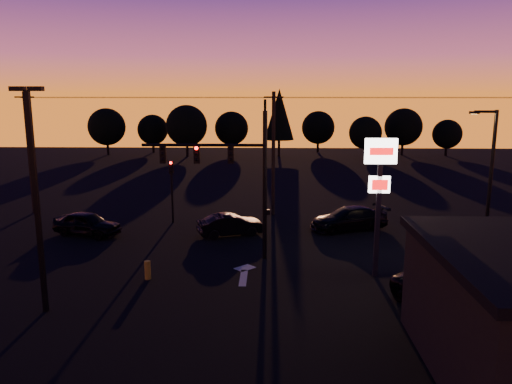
% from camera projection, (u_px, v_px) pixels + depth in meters
% --- Properties ---
extents(ground, '(120.00, 120.00, 0.00)m').
position_uv_depth(ground, '(232.00, 286.00, 23.43)').
color(ground, black).
rests_on(ground, ground).
extents(lane_arrow, '(1.20, 3.10, 0.01)m').
position_uv_depth(lane_arrow, '(244.00, 273.00, 25.05)').
color(lane_arrow, beige).
rests_on(lane_arrow, ground).
extents(traffic_signal_mast, '(6.79, 0.52, 8.58)m').
position_uv_depth(traffic_signal_mast, '(235.00, 169.00, 26.38)').
color(traffic_signal_mast, black).
rests_on(traffic_signal_mast, ground).
extents(secondary_signal, '(0.30, 0.31, 4.35)m').
position_uv_depth(secondary_signal, '(172.00, 182.00, 34.28)').
color(secondary_signal, black).
rests_on(secondary_signal, ground).
extents(parking_lot_light, '(1.25, 0.30, 9.14)m').
position_uv_depth(parking_lot_light, '(35.00, 186.00, 19.68)').
color(parking_lot_light, black).
rests_on(parking_lot_light, ground).
extents(pylon_sign, '(1.50, 0.28, 6.80)m').
position_uv_depth(pylon_sign, '(380.00, 178.00, 23.74)').
color(pylon_sign, black).
rests_on(pylon_sign, ground).
extents(streetlight, '(1.55, 0.35, 8.00)m').
position_uv_depth(streetlight, '(489.00, 175.00, 27.56)').
color(streetlight, black).
rests_on(streetlight, ground).
extents(utility_pole_0, '(1.40, 0.26, 9.00)m').
position_uv_depth(utility_pole_0, '(29.00, 152.00, 36.72)').
color(utility_pole_0, black).
rests_on(utility_pole_0, ground).
extents(utility_pole_1, '(1.40, 0.26, 9.00)m').
position_uv_depth(utility_pole_1, '(273.00, 153.00, 36.20)').
color(utility_pole_1, black).
rests_on(utility_pole_1, ground).
extents(power_wires, '(36.00, 1.22, 0.07)m').
position_uv_depth(power_wires, '(274.00, 98.00, 35.43)').
color(power_wires, black).
rests_on(power_wires, ground).
extents(bollard, '(0.30, 0.30, 0.91)m').
position_uv_depth(bollard, '(148.00, 270.00, 24.17)').
color(bollard, '#A28919').
rests_on(bollard, ground).
extents(tree_0, '(5.36, 5.36, 6.74)m').
position_uv_depth(tree_0, '(107.00, 127.00, 72.28)').
color(tree_0, black).
rests_on(tree_0, ground).
extents(tree_1, '(4.54, 4.54, 5.71)m').
position_uv_depth(tree_1, '(153.00, 130.00, 75.18)').
color(tree_1, black).
rests_on(tree_1, ground).
extents(tree_2, '(5.77, 5.78, 7.26)m').
position_uv_depth(tree_2, '(187.00, 126.00, 69.92)').
color(tree_2, black).
rests_on(tree_2, ground).
extents(tree_3, '(4.95, 4.95, 6.22)m').
position_uv_depth(tree_3, '(232.00, 128.00, 73.79)').
color(tree_3, black).
rests_on(tree_3, ground).
extents(tree_4, '(4.18, 4.18, 9.50)m').
position_uv_depth(tree_4, '(279.00, 114.00, 70.23)').
color(tree_4, black).
rests_on(tree_4, ground).
extents(tree_5, '(4.95, 4.95, 6.22)m').
position_uv_depth(tree_5, '(318.00, 128.00, 75.38)').
color(tree_5, black).
rests_on(tree_5, ground).
extents(tree_6, '(4.54, 4.54, 5.71)m').
position_uv_depth(tree_6, '(365.00, 133.00, 69.39)').
color(tree_6, black).
rests_on(tree_6, ground).
extents(tree_7, '(5.36, 5.36, 6.74)m').
position_uv_depth(tree_7, '(403.00, 127.00, 72.04)').
color(tree_7, black).
rests_on(tree_7, ground).
extents(tree_8, '(4.12, 4.12, 5.19)m').
position_uv_depth(tree_8, '(447.00, 134.00, 71.07)').
color(tree_8, black).
rests_on(tree_8, ground).
extents(car_left, '(4.71, 3.00, 1.49)m').
position_uv_depth(car_left, '(87.00, 224.00, 31.65)').
color(car_left, black).
rests_on(car_left, ground).
extents(car_mid, '(4.41, 2.80, 1.37)m').
position_uv_depth(car_mid, '(231.00, 225.00, 31.60)').
color(car_mid, black).
rests_on(car_mid, ground).
extents(car_right, '(5.61, 3.69, 1.51)m').
position_uv_depth(car_right, '(349.00, 218.00, 32.90)').
color(car_right, black).
rests_on(car_right, ground).
extents(suv_parked, '(4.72, 5.57, 1.42)m').
position_uv_depth(suv_parked, '(451.00, 296.00, 20.50)').
color(suv_parked, black).
rests_on(suv_parked, ground).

